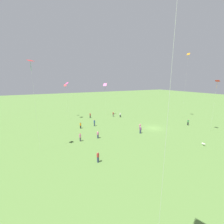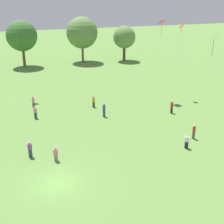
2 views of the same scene
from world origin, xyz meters
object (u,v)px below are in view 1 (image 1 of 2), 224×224
Objects in this scene: kite_0 at (217,83)px; kite_1 at (31,66)px; kite_4 at (105,86)px; kite_5 at (65,87)px; person_2 at (140,130)px; person_5 at (113,114)px; person_7 at (80,137)px; person_8 at (98,157)px; person_4 at (140,127)px; person_0 at (90,115)px; person_3 at (188,122)px; dog_0 at (204,144)px; person_10 at (120,115)px; kite_2 at (188,58)px; person_9 at (94,123)px; kite_6 at (67,85)px; person_1 at (98,135)px; person_6 at (81,125)px.

kite_1 is (7.89, 38.92, 3.03)m from kite_0.
kite_4 reaches higher than kite_5.
person_2 is 23.09m from kite_4.
person_5 is 0.95× the size of person_7.
person_8 is 33.55m from kite_5.
person_0 is at bearing -161.86° from person_4.
person_3 is 28.88m from kite_4.
person_3 is at bearing -129.21° from dog_0.
person_10 is 20.93m from kite_5.
dog_0 is at bearing 11.51° from person_0.
kite_2 is at bearing 111.57° from person_2.
kite_5 is (14.04, 4.90, 9.47)m from person_9.
person_9 reaches higher than person_0.
kite_6 is (21.22, 12.89, 10.49)m from person_2.
kite_0 is (-23.07, -13.04, 11.27)m from person_10.
kite_0 is at bearing 59.98° from person_7.
person_1 is 0.14× the size of kite_6.
person_10 is 0.13× the size of kite_6.
person_8 is 0.15× the size of kite_5.
kite_6 is (10.66, 4.91, 10.40)m from person_9.
person_0 is at bearing -152.35° from person_9.
kite_1 reaches higher than person_5.
person_9 is 2.66× the size of dog_0.
person_10 is at bearing -159.19° from person_5.
person_9 reaches higher than person_3.
person_5 reaches higher than person_4.
person_2 is 0.11× the size of kite_1.
person_6 is (10.30, 12.03, -0.01)m from person_2.
person_4 is 0.07× the size of kite_2.
person_5 is at bearing -179.24° from person_2.
kite_5 reaches higher than person_3.
person_6 is at bearing -166.52° from person_1.
kite_2 is 1.87× the size of kite_5.
person_6 is 18.89m from kite_4.
person_10 is (5.82, -15.69, -0.06)m from person_6.
person_7 is at bearing -32.10° from kite_5.
kite_5 is 42.26m from dog_0.
person_9 is (18.10, -6.16, 0.07)m from person_8.
person_7 reaches higher than person_5.
kite_6 is (19.29, -1.51, 10.42)m from person_7.
person_1 is at bearing 167.46° from person_3.
person_7 reaches higher than dog_0.
person_0 is at bearing 15.76° from person_6.
kite_0 reaches higher than person_1.
person_6 is 0.97× the size of person_8.
person_10 is at bearing 99.02° from kite_6.
person_1 is at bearing -121.70° from person_6.
person_4 is at bearing 77.30° from person_7.
kite_1 reaches higher than dog_0.
kite_1 is (0.94, 22.22, 14.22)m from person_2.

